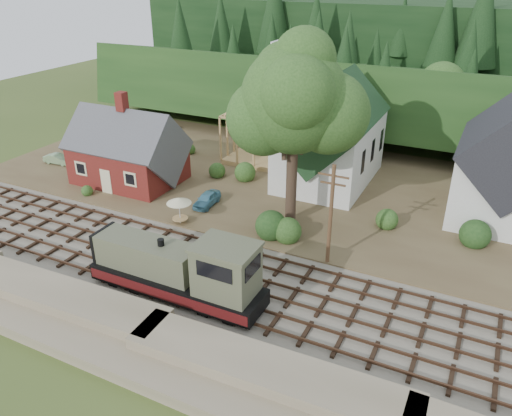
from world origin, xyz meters
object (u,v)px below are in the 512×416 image
at_px(locomotive, 182,272).
at_px(car_green, 58,159).
at_px(patio_set, 179,202).
at_px(car_blue, 207,199).

bearing_deg(locomotive, car_green, 151.26).
bearing_deg(patio_set, car_green, 164.07).
distance_m(locomotive, car_blue, 13.74).
distance_m(car_blue, car_green, 20.21).
xyz_separation_m(locomotive, car_blue, (-5.71, 12.43, -1.24)).
height_order(car_green, patio_set, patio_set).
xyz_separation_m(locomotive, patio_set, (-5.97, 8.50, 0.15)).
height_order(locomotive, patio_set, locomotive).
bearing_deg(car_blue, locomotive, -68.87).
relative_size(car_green, patio_set, 1.41).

